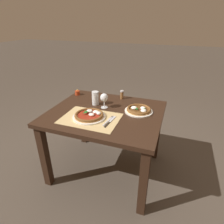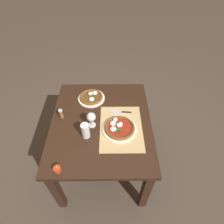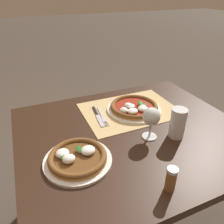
{
  "view_description": "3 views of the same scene",
  "coord_description": "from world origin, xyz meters",
  "px_view_note": "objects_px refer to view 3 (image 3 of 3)",
  "views": [
    {
      "loc": [
        0.62,
        -1.54,
        1.57
      ],
      "look_at": [
        0.1,
        -0.08,
        0.79
      ],
      "focal_mm": 30.0,
      "sensor_mm": 36.0,
      "label": 1
    },
    {
      "loc": [
        -1.12,
        -0.09,
        2.07
      ],
      "look_at": [
        0.08,
        -0.1,
        0.78
      ],
      "focal_mm": 30.0,
      "sensor_mm": 36.0,
      "label": 2
    },
    {
      "loc": [
        0.45,
        0.78,
        1.36
      ],
      "look_at": [
        0.09,
        -0.05,
        0.84
      ],
      "focal_mm": 35.0,
      "sensor_mm": 36.0,
      "label": 3
    }
  ],
  "objects_px": {
    "pizza_far": "(77,158)",
    "pizza_near": "(134,107)",
    "fork": "(102,116)",
    "wine_glass": "(151,118)",
    "pint_glass": "(178,124)",
    "pepper_shaker": "(171,179)",
    "knife": "(98,116)"
  },
  "relations": [
    {
      "from": "fork",
      "to": "knife",
      "type": "bearing_deg",
      "value": -26.12
    },
    {
      "from": "wine_glass",
      "to": "pizza_far",
      "type": "bearing_deg",
      "value": 4.4
    },
    {
      "from": "wine_glass",
      "to": "pepper_shaker",
      "type": "height_order",
      "value": "wine_glass"
    },
    {
      "from": "pizza_far",
      "to": "pint_glass",
      "type": "relative_size",
      "value": 1.91
    },
    {
      "from": "knife",
      "to": "pizza_near",
      "type": "bearing_deg",
      "value": 175.0
    },
    {
      "from": "fork",
      "to": "pizza_far",
      "type": "bearing_deg",
      "value": 52.24
    },
    {
      "from": "pint_glass",
      "to": "pizza_near",
      "type": "bearing_deg",
      "value": -76.64
    },
    {
      "from": "wine_glass",
      "to": "pepper_shaker",
      "type": "xyz_separation_m",
      "value": [
        0.1,
        0.29,
        -0.06
      ]
    },
    {
      "from": "pizza_far",
      "to": "fork",
      "type": "relative_size",
      "value": 1.38
    },
    {
      "from": "wine_glass",
      "to": "pepper_shaker",
      "type": "relative_size",
      "value": 1.6
    },
    {
      "from": "pizza_near",
      "to": "wine_glass",
      "type": "bearing_deg",
      "value": 78.6
    },
    {
      "from": "pizza_near",
      "to": "pizza_far",
      "type": "relative_size",
      "value": 1.1
    },
    {
      "from": "pizza_near",
      "to": "pepper_shaker",
      "type": "bearing_deg",
      "value": 74.52
    },
    {
      "from": "pepper_shaker",
      "to": "knife",
      "type": "bearing_deg",
      "value": -83.56
    },
    {
      "from": "pizza_near",
      "to": "wine_glass",
      "type": "height_order",
      "value": "wine_glass"
    },
    {
      "from": "pizza_far",
      "to": "wine_glass",
      "type": "bearing_deg",
      "value": -175.6
    },
    {
      "from": "wine_glass",
      "to": "pepper_shaker",
      "type": "bearing_deg",
      "value": 71.18
    },
    {
      "from": "pepper_shaker",
      "to": "pint_glass",
      "type": "bearing_deg",
      "value": -131.22
    },
    {
      "from": "knife",
      "to": "pepper_shaker",
      "type": "relative_size",
      "value": 2.22
    },
    {
      "from": "pizza_far",
      "to": "knife",
      "type": "xyz_separation_m",
      "value": [
        -0.2,
        -0.29,
        -0.01
      ]
    },
    {
      "from": "pizza_far",
      "to": "fork",
      "type": "distance_m",
      "value": 0.36
    },
    {
      "from": "pizza_far",
      "to": "pizza_near",
      "type": "bearing_deg",
      "value": -146.06
    },
    {
      "from": "pizza_near",
      "to": "wine_glass",
      "type": "distance_m",
      "value": 0.26
    },
    {
      "from": "pizza_near",
      "to": "pizza_far",
      "type": "distance_m",
      "value": 0.49
    },
    {
      "from": "pizza_near",
      "to": "pint_glass",
      "type": "relative_size",
      "value": 2.11
    },
    {
      "from": "pizza_near",
      "to": "knife",
      "type": "height_order",
      "value": "pizza_near"
    },
    {
      "from": "pepper_shaker",
      "to": "pizza_near",
      "type": "bearing_deg",
      "value": -105.48
    },
    {
      "from": "fork",
      "to": "knife",
      "type": "distance_m",
      "value": 0.03
    },
    {
      "from": "pint_glass",
      "to": "pepper_shaker",
      "type": "bearing_deg",
      "value": 48.78
    },
    {
      "from": "wine_glass",
      "to": "fork",
      "type": "distance_m",
      "value": 0.31
    },
    {
      "from": "pizza_near",
      "to": "pint_glass",
      "type": "distance_m",
      "value": 0.3
    },
    {
      "from": "wine_glass",
      "to": "knife",
      "type": "distance_m",
      "value": 0.33
    }
  ]
}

